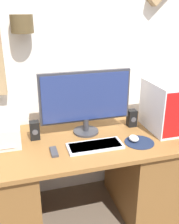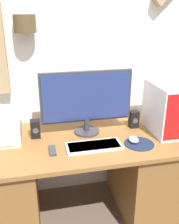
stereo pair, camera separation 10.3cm
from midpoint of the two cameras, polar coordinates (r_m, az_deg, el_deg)
The scene contains 10 objects.
wall_back at distance 2.10m, azimuth -6.90°, elevation 15.39°, with size 6.40×0.21×2.70m.
desk at distance 2.07m, azimuth -3.58°, elevation -14.36°, with size 1.51×0.74×0.71m.
monitor at distance 1.89m, azimuth -2.41°, elevation 2.78°, with size 0.67×0.19×0.47m.
keyboard at distance 1.78m, azimuth -0.45°, elevation -7.40°, with size 0.38×0.16×0.02m.
mousepad at distance 1.87m, azimuth 9.23°, elevation -6.55°, with size 0.21×0.21×0.00m.
mouse at distance 1.87m, azimuth 8.06°, elevation -5.71°, with size 0.07×0.09×0.04m.
computer_tower at distance 2.02m, azimuth 13.92°, elevation 1.07°, with size 0.17×0.37×0.37m.
speaker_left at distance 1.92m, azimuth -13.37°, elevation -3.92°, with size 0.07×0.07×0.13m.
speaker_right at distance 2.09m, azimuth 7.80°, elevation -1.33°, with size 0.07×0.07×0.13m.
remote_control at distance 1.74m, azimuth -9.45°, elevation -8.56°, with size 0.04×0.12×0.02m.
Camera 1 is at (-0.39, -1.26, 1.60)m, focal length 42.00 mm.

